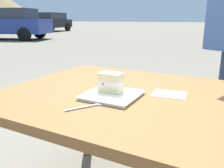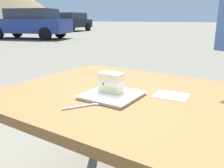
{
  "view_description": "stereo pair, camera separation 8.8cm",
  "coord_description": "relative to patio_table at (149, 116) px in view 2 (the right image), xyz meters",
  "views": [
    {
      "loc": [
        0.33,
        -1.0,
        1.06
      ],
      "look_at": [
        -0.15,
        -0.09,
        0.78
      ],
      "focal_mm": 37.98,
      "sensor_mm": 36.0,
      "label": 1
    },
    {
      "loc": [
        0.41,
        -0.95,
        1.06
      ],
      "look_at": [
        -0.15,
        -0.09,
        0.78
      ],
      "focal_mm": 37.98,
      "sensor_mm": 36.0,
      "label": 2
    }
  ],
  "objects": [
    {
      "name": "distant_hill",
      "position": [
        -40.14,
        26.41,
        3.29
      ],
      "size": [
        22.56,
        22.56,
        7.83
      ],
      "color": "olive",
      "rests_on": "ground"
    },
    {
      "name": "dessert_fork",
      "position": [
        -0.17,
        -0.25,
        0.09
      ],
      "size": [
        0.1,
        0.15,
        0.01
      ],
      "color": "silver",
      "rests_on": "patio_table"
    },
    {
      "name": "paper_napkin",
      "position": [
        0.07,
        0.07,
        0.09
      ],
      "size": [
        0.17,
        0.13,
        0.0
      ],
      "color": "white",
      "rests_on": "patio_table"
    },
    {
      "name": "dessert_plate",
      "position": [
        -0.15,
        -0.09,
        0.1
      ],
      "size": [
        0.24,
        0.24,
        0.02
      ],
      "color": "white",
      "rests_on": "patio_table"
    },
    {
      "name": "cake_slice",
      "position": [
        -0.17,
        -0.07,
        0.15
      ],
      "size": [
        0.11,
        0.08,
        0.09
      ],
      "color": "beige",
      "rests_on": "dessert_plate"
    },
    {
      "name": "parked_car_near",
      "position": [
        -10.59,
        7.82,
        0.2
      ],
      "size": [
        4.73,
        3.13,
        1.58
      ],
      "color": "navy",
      "rests_on": "ground"
    },
    {
      "name": "patio_table",
      "position": [
        0.0,
        0.0,
        0.0
      ],
      "size": [
        1.42,
        0.97,
        0.72
      ],
      "color": "brown",
      "rests_on": "ground"
    },
    {
      "name": "parked_car_far",
      "position": [
        -14.17,
        15.1,
        0.2
      ],
      "size": [
        2.26,
        4.34,
        1.57
      ],
      "color": "black",
      "rests_on": "ground"
    }
  ]
}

